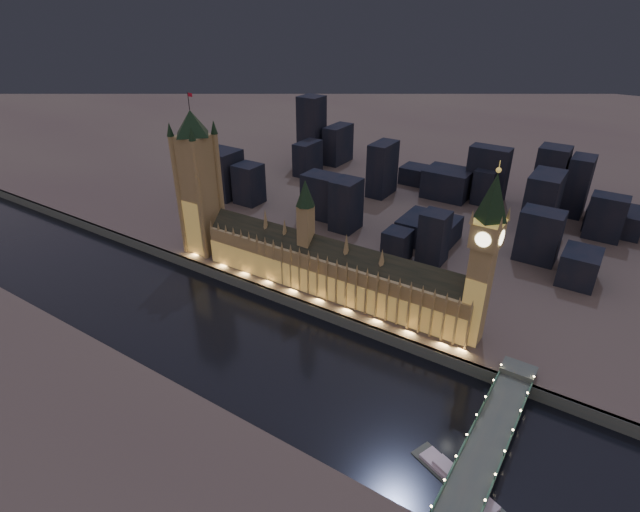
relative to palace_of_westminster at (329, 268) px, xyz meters
The scene contains 9 objects.
ground_plane 67.61m from the palace_of_westminster, 97.40° to the right, with size 2000.00×2000.00×0.00m, color black.
north_bank 458.88m from the palace_of_westminster, 91.00° to the left, with size 2000.00×960.00×8.00m, color #4B3D3E.
embankment_wall 31.54m from the palace_of_westminster, 111.14° to the right, with size 2000.00×2.50×8.00m, color #445655.
palace_of_westminster is the anchor object (origin of this frame).
victoria_tower 125.51m from the palace_of_westminster, behind, with size 31.68×31.68×123.03m.
elizabeth_tower 109.12m from the palace_of_westminster, ahead, with size 18.00×18.00×111.27m.
westminster_bridge 149.23m from the palace_of_westminster, 26.17° to the right, with size 18.03×113.00×15.90m.
river_boat 159.78m from the palace_of_westminster, 36.45° to the right, with size 48.47×28.01×4.50m.
city_backdrop 186.98m from the palace_of_westminster, 81.70° to the left, with size 474.00×215.63×77.93m.
Camera 1 is at (164.13, -189.79, 195.17)m, focal length 28.00 mm.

